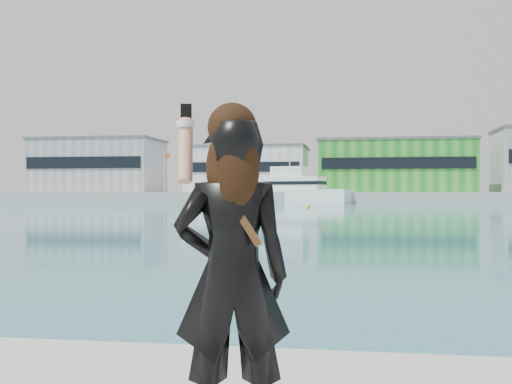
# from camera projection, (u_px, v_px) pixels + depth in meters

# --- Properties ---
(far_quay) EXTENTS (320.00, 40.00, 2.00)m
(far_quay) POSITION_uv_depth(u_px,v_px,m) (355.00, 197.00, 132.11)
(far_quay) COLOR #9E9E99
(far_quay) RESTS_ON ground
(warehouse_grey_left) EXTENTS (26.52, 16.36, 11.50)m
(warehouse_grey_left) POSITION_uv_depth(u_px,v_px,m) (98.00, 166.00, 138.92)
(warehouse_grey_left) COLOR gray
(warehouse_grey_left) RESTS_ON far_quay
(warehouse_white) EXTENTS (24.48, 15.35, 9.50)m
(warehouse_white) POSITION_uv_depth(u_px,v_px,m) (248.00, 169.00, 133.64)
(warehouse_white) COLOR silver
(warehouse_white) RESTS_ON far_quay
(warehouse_green) EXTENTS (30.60, 16.36, 10.50)m
(warehouse_green) POSITION_uv_depth(u_px,v_px,m) (395.00, 166.00, 128.84)
(warehouse_green) COLOR #218728
(warehouse_green) RESTS_ON far_quay
(flagpole_left) EXTENTS (1.28, 0.16, 8.00)m
(flagpole_left) POSITION_uv_depth(u_px,v_px,m) (165.00, 170.00, 129.29)
(flagpole_left) COLOR silver
(flagpole_left) RESTS_ON far_quay
(flagpole_right) EXTENTS (1.28, 0.16, 8.00)m
(flagpole_right) POSITION_uv_depth(u_px,v_px,m) (474.00, 168.00, 119.70)
(flagpole_right) COLOR silver
(flagpole_right) RESTS_ON far_quay
(motor_yacht) EXTENTS (19.38, 11.01, 8.73)m
(motor_yacht) POSITION_uv_depth(u_px,v_px,m) (297.00, 190.00, 116.00)
(motor_yacht) COLOR white
(motor_yacht) RESTS_ON ground
(buoy_far) EXTENTS (0.50, 0.50, 0.50)m
(buoy_far) POSITION_uv_depth(u_px,v_px,m) (308.00, 208.00, 80.70)
(buoy_far) COLOR yellow
(buoy_far) RESTS_ON ground
(woman) EXTENTS (0.61, 0.48, 1.58)m
(woman) POSITION_uv_depth(u_px,v_px,m) (232.00, 267.00, 2.99)
(woman) COLOR black
(woman) RESTS_ON near_quay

